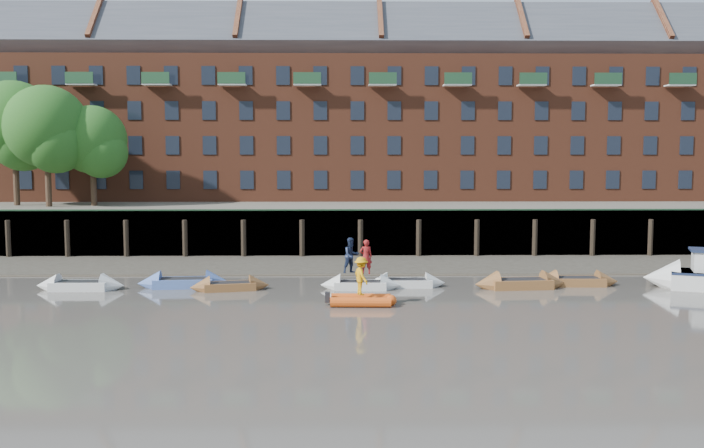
{
  "coord_description": "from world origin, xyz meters",
  "views": [
    {
      "loc": [
        -3.33,
        -28.89,
        6.95
      ],
      "look_at": [
        -2.73,
        12.0,
        3.2
      ],
      "focal_mm": 38.0,
      "sensor_mm": 36.0,
      "label": 1
    }
  ],
  "objects_px": {
    "motor_launch": "(701,276)",
    "person_rib_crew": "(361,276)",
    "rowboat_5": "(520,284)",
    "person_rower_b": "(351,255)",
    "rowboat_0": "(80,285)",
    "person_rower_a": "(366,257)",
    "rowboat_3": "(360,285)",
    "rib_tender": "(364,300)",
    "rowboat_1": "(184,283)",
    "rowboat_4": "(407,283)",
    "rowboat_6": "(577,281)",
    "rowboat_2": "(230,286)"
  },
  "relations": [
    {
      "from": "motor_launch",
      "to": "person_rib_crew",
      "type": "bearing_deg",
      "value": 32.44
    },
    {
      "from": "rowboat_5",
      "to": "person_rower_b",
      "type": "xyz_separation_m",
      "value": [
        -8.91,
        0.05,
        1.5
      ]
    },
    {
      "from": "rowboat_0",
      "to": "person_rower_b",
      "type": "relative_size",
      "value": 2.43
    },
    {
      "from": "person_rower_a",
      "to": "rowboat_0",
      "type": "bearing_deg",
      "value": -6.91
    },
    {
      "from": "rowboat_3",
      "to": "rib_tender",
      "type": "bearing_deg",
      "value": -86.64
    },
    {
      "from": "rowboat_3",
      "to": "motor_launch",
      "type": "xyz_separation_m",
      "value": [
        17.84,
        -0.24,
        0.47
      ]
    },
    {
      "from": "rowboat_5",
      "to": "rowboat_1",
      "type": "bearing_deg",
      "value": 172.8
    },
    {
      "from": "rowboat_4",
      "to": "rowboat_5",
      "type": "xyz_separation_m",
      "value": [
        5.96,
        -0.53,
        0.04
      ]
    },
    {
      "from": "motor_launch",
      "to": "rowboat_3",
      "type": "bearing_deg",
      "value": 19.11
    },
    {
      "from": "rib_tender",
      "to": "rowboat_4",
      "type": "bearing_deg",
      "value": 65.64
    },
    {
      "from": "rowboat_1",
      "to": "motor_launch",
      "type": "relative_size",
      "value": 0.71
    },
    {
      "from": "rowboat_5",
      "to": "rowboat_6",
      "type": "distance_m",
      "value": 3.33
    },
    {
      "from": "rowboat_6",
      "to": "rib_tender",
      "type": "xyz_separation_m",
      "value": [
        -11.63,
        -5.13,
        0.0
      ]
    },
    {
      "from": "rowboat_0",
      "to": "person_rower_b",
      "type": "bearing_deg",
      "value": 1.02
    },
    {
      "from": "rowboat_3",
      "to": "rowboat_6",
      "type": "distance_m",
      "value": 11.7
    },
    {
      "from": "rowboat_1",
      "to": "rowboat_6",
      "type": "height_order",
      "value": "rowboat_1"
    },
    {
      "from": "rowboat_5",
      "to": "person_rib_crew",
      "type": "distance_m",
      "value": 9.63
    },
    {
      "from": "rowboat_0",
      "to": "rowboat_5",
      "type": "height_order",
      "value": "rowboat_5"
    },
    {
      "from": "rowboat_6",
      "to": "rib_tender",
      "type": "height_order",
      "value": "rowboat_6"
    },
    {
      "from": "person_rower_b",
      "to": "rib_tender",
      "type": "bearing_deg",
      "value": -112.85
    },
    {
      "from": "rowboat_4",
      "to": "person_rower_b",
      "type": "bearing_deg",
      "value": -170.87
    },
    {
      "from": "rib_tender",
      "to": "motor_launch",
      "type": "relative_size",
      "value": 0.45
    },
    {
      "from": "rowboat_1",
      "to": "rowboat_2",
      "type": "xyz_separation_m",
      "value": [
        2.58,
        -0.89,
        -0.04
      ]
    },
    {
      "from": "rowboat_6",
      "to": "motor_launch",
      "type": "distance_m",
      "value": 6.3
    },
    {
      "from": "rowboat_1",
      "to": "person_rower_b",
      "type": "bearing_deg",
      "value": -8.51
    },
    {
      "from": "rib_tender",
      "to": "motor_launch",
      "type": "height_order",
      "value": "motor_launch"
    },
    {
      "from": "rowboat_1",
      "to": "rowboat_2",
      "type": "distance_m",
      "value": 2.73
    },
    {
      "from": "motor_launch",
      "to": "rowboat_4",
      "type": "bearing_deg",
      "value": 16.5
    },
    {
      "from": "rowboat_6",
      "to": "person_rower_b",
      "type": "xyz_separation_m",
      "value": [
        -12.14,
        -0.76,
        1.53
      ]
    },
    {
      "from": "rowboat_5",
      "to": "person_rib_crew",
      "type": "height_order",
      "value": "person_rib_crew"
    },
    {
      "from": "rowboat_4",
      "to": "motor_launch",
      "type": "height_order",
      "value": "motor_launch"
    },
    {
      "from": "rowboat_6",
      "to": "person_rower_b",
      "type": "relative_size",
      "value": 2.39
    },
    {
      "from": "rowboat_1",
      "to": "rowboat_4",
      "type": "bearing_deg",
      "value": -5.34
    },
    {
      "from": "rib_tender",
      "to": "rowboat_3",
      "type": "bearing_deg",
      "value": 92.81
    },
    {
      "from": "rowboat_0",
      "to": "rowboat_4",
      "type": "distance_m",
      "value": 17.07
    },
    {
      "from": "person_rower_a",
      "to": "person_rower_b",
      "type": "distance_m",
      "value": 0.8
    },
    {
      "from": "rowboat_1",
      "to": "person_rib_crew",
      "type": "height_order",
      "value": "person_rib_crew"
    },
    {
      "from": "rowboat_3",
      "to": "person_rib_crew",
      "type": "bearing_deg",
      "value": -88.15
    },
    {
      "from": "rowboat_1",
      "to": "rowboat_6",
      "type": "bearing_deg",
      "value": -4.54
    },
    {
      "from": "rowboat_5",
      "to": "person_rower_b",
      "type": "relative_size",
      "value": 2.69
    },
    {
      "from": "rowboat_4",
      "to": "rowboat_5",
      "type": "height_order",
      "value": "rowboat_5"
    },
    {
      "from": "rowboat_1",
      "to": "motor_launch",
      "type": "height_order",
      "value": "motor_launch"
    },
    {
      "from": "rowboat_3",
      "to": "person_rower_b",
      "type": "xyz_separation_m",
      "value": [
        -0.48,
        0.18,
        1.54
      ]
    },
    {
      "from": "rowboat_0",
      "to": "rib_tender",
      "type": "height_order",
      "value": "rowboat_0"
    },
    {
      "from": "rowboat_0",
      "to": "rowboat_5",
      "type": "xyz_separation_m",
      "value": [
        23.02,
        0.14,
        0.02
      ]
    },
    {
      "from": "rib_tender",
      "to": "motor_launch",
      "type": "xyz_separation_m",
      "value": [
        17.8,
        3.95,
        0.46
      ]
    },
    {
      "from": "rowboat_2",
      "to": "person_rib_crew",
      "type": "xyz_separation_m",
      "value": [
        6.72,
        -4.03,
        1.18
      ]
    },
    {
      "from": "rowboat_1",
      "to": "rowboat_3",
      "type": "relative_size",
      "value": 1.15
    },
    {
      "from": "rowboat_2",
      "to": "person_rower_b",
      "type": "xyz_separation_m",
      "value": [
        6.32,
        0.38,
        1.55
      ]
    },
    {
      "from": "rowboat_5",
      "to": "rowboat_4",
      "type": "bearing_deg",
      "value": 169.49
    }
  ]
}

